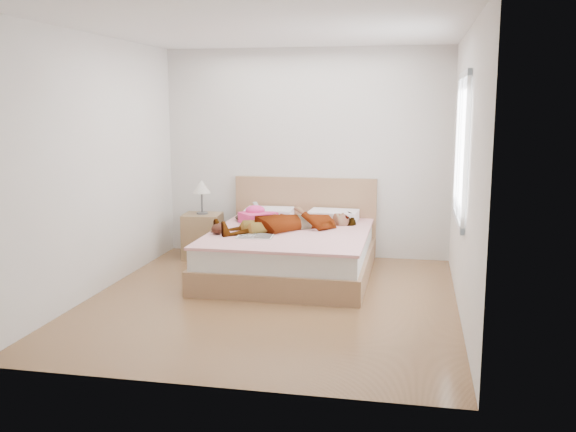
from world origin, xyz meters
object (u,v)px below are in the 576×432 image
(towel, at_px, (257,216))
(magazine, at_px, (255,236))
(nightstand, at_px, (203,232))
(phone, at_px, (256,205))
(bed, at_px, (291,250))
(coffee_mug, at_px, (258,229))
(plush_toy, at_px, (218,229))
(woman, at_px, (290,219))

(towel, relative_size, magazine, 1.23)
(towel, distance_m, nightstand, 0.82)
(phone, height_order, towel, phone)
(phone, relative_size, towel, 0.21)
(bed, xyz_separation_m, towel, (-0.48, 0.35, 0.32))
(towel, bearing_deg, coffee_mug, -75.34)
(phone, relative_size, plush_toy, 0.50)
(towel, xyz_separation_m, magazine, (0.18, -0.82, -0.07))
(woman, bearing_deg, phone, -161.78)
(woman, height_order, bed, bed)
(phone, relative_size, magazine, 0.26)
(woman, distance_m, plush_toy, 0.84)
(bed, distance_m, plush_toy, 0.89)
(coffee_mug, distance_m, nightstand, 1.22)
(woman, bearing_deg, nightstand, -144.62)
(nightstand, bearing_deg, towel, -13.56)
(magazine, bearing_deg, towel, 102.16)
(bed, xyz_separation_m, magazine, (-0.30, -0.46, 0.24))
(coffee_mug, height_order, nightstand, nightstand)
(magazine, xyz_separation_m, plush_toy, (-0.44, 0.08, 0.05))
(plush_toy, xyz_separation_m, nightstand, (-0.49, 0.92, -0.24))
(towel, height_order, plush_toy, towel)
(woman, xyz_separation_m, coffee_mug, (-0.30, -0.30, -0.07))
(coffee_mug, bearing_deg, magazine, -84.88)
(towel, relative_size, coffee_mug, 4.20)
(nightstand, bearing_deg, bed, -23.44)
(bed, bearing_deg, woman, 113.37)
(bed, distance_m, towel, 0.68)
(bed, xyz_separation_m, nightstand, (-1.24, 0.54, 0.05))
(magazine, bearing_deg, phone, 103.49)
(towel, xyz_separation_m, coffee_mug, (0.16, -0.60, -0.04))
(phone, relative_size, bed, 0.05)
(woman, distance_m, coffee_mug, 0.43)
(nightstand, bearing_deg, coffee_mug, -40.47)
(phone, distance_m, magazine, 0.97)
(coffee_mug, distance_m, plush_toy, 0.44)
(coffee_mug, height_order, plush_toy, plush_toy)
(phone, bearing_deg, magazine, -109.63)
(coffee_mug, xyz_separation_m, plush_toy, (-0.42, -0.14, 0.01))
(woman, height_order, nightstand, nightstand)
(bed, bearing_deg, nightstand, 156.56)
(bed, height_order, plush_toy, bed)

